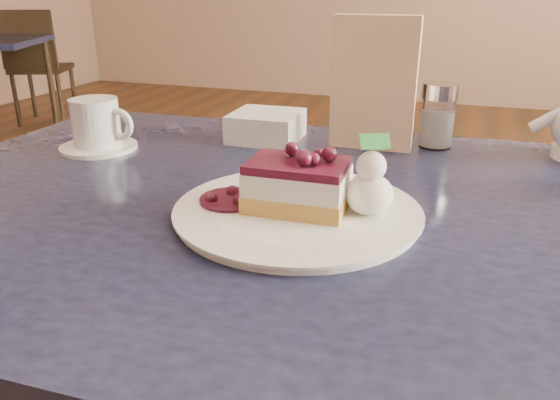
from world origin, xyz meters
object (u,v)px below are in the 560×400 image
(main_table, at_px, (307,255))
(cheesecake_slice, at_px, (298,185))
(dessert_plate, at_px, (297,212))
(coffee_set, at_px, (98,127))

(main_table, bearing_deg, cheesecake_slice, -90.00)
(main_table, xyz_separation_m, dessert_plate, (0.00, -0.05, 0.09))
(main_table, height_order, dessert_plate, dessert_plate)
(cheesecake_slice, bearing_deg, dessert_plate, 160.58)
(coffee_set, bearing_deg, cheesecake_slice, -21.66)
(main_table, xyz_separation_m, coffee_set, (-0.45, 0.12, 0.13))
(dessert_plate, relative_size, cheesecake_slice, 2.40)
(dessert_plate, relative_size, coffee_set, 2.13)
(main_table, bearing_deg, coffee_set, 162.49)
(main_table, relative_size, dessert_plate, 4.17)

